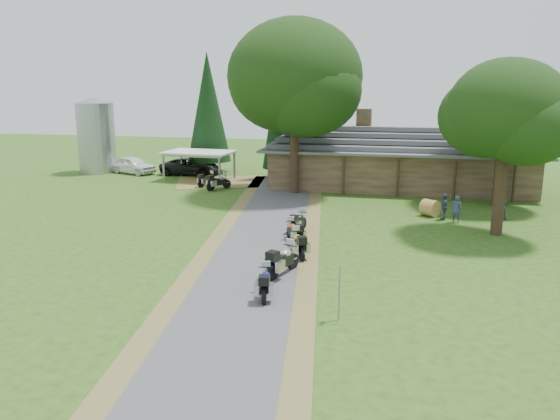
% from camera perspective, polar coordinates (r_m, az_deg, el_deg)
% --- Properties ---
extents(ground, '(120.00, 120.00, 0.00)m').
position_cam_1_polar(ground, '(23.35, -3.67, -7.43)').
color(ground, '#2C4914').
rests_on(ground, ground).
extents(driveway, '(51.95, 51.95, 0.00)m').
position_cam_1_polar(driveway, '(27.12, -2.31, -4.49)').
color(driveway, '#3F3F41').
rests_on(driveway, ground).
extents(lodge, '(21.40, 9.40, 4.90)m').
position_cam_1_polar(lodge, '(45.33, 12.36, 5.47)').
color(lodge, brown).
rests_on(lodge, ground).
extents(silo, '(3.79, 3.79, 7.01)m').
position_cam_1_polar(silo, '(54.49, -18.64, 7.43)').
color(silo, gray).
rests_on(silo, ground).
extents(carport, '(6.06, 4.29, 2.50)m').
position_cam_1_polar(carport, '(48.11, -8.41, 4.61)').
color(carport, silver).
rests_on(carport, ground).
extents(car_white_sedan, '(4.43, 6.54, 2.01)m').
position_cam_1_polar(car_white_sedan, '(52.92, -15.14, 4.78)').
color(car_white_sedan, white).
rests_on(car_white_sedan, ground).
extents(car_dark_suv, '(2.81, 6.11, 2.30)m').
position_cam_1_polar(car_dark_suv, '(51.01, -9.34, 4.93)').
color(car_dark_suv, black).
rests_on(car_dark_suv, ground).
extents(motorcycle_row_a, '(0.95, 1.96, 1.28)m').
position_cam_1_polar(motorcycle_row_a, '(21.44, -1.55, -7.47)').
color(motorcycle_row_a, '#141897').
rests_on(motorcycle_row_a, ground).
extents(motorcycle_row_b, '(1.37, 2.24, 1.46)m').
position_cam_1_polar(motorcycle_row_b, '(23.82, 0.32, -5.13)').
color(motorcycle_row_b, '#97989E').
rests_on(motorcycle_row_b, ground).
extents(motorcycle_row_c, '(1.38, 2.07, 1.35)m').
position_cam_1_polar(motorcycle_row_c, '(26.43, 1.92, -3.42)').
color(motorcycle_row_c, gold).
rests_on(motorcycle_row_c, ground).
extents(motorcycle_row_d, '(1.49, 1.90, 1.27)m').
position_cam_1_polar(motorcycle_row_d, '(28.68, 1.51, -2.18)').
color(motorcycle_row_d, '#CA4822').
rests_on(motorcycle_row_d, ground).
extents(motorcycle_row_e, '(0.96, 1.90, 1.24)m').
position_cam_1_polar(motorcycle_row_e, '(30.81, 1.96, -1.14)').
color(motorcycle_row_e, black).
rests_on(motorcycle_row_e, ground).
extents(motorcycle_carport_a, '(1.34, 1.86, 1.23)m').
position_cam_1_polar(motorcycle_carport_a, '(44.94, -7.60, 3.23)').
color(motorcycle_carport_a, '#C28308').
rests_on(motorcycle_carport_a, ground).
extents(motorcycle_carport_b, '(1.69, 2.04, 1.39)m').
position_cam_1_polar(motorcycle_carport_b, '(43.41, -6.42, 3.02)').
color(motorcycle_carport_b, gray).
rests_on(motorcycle_carport_b, ground).
extents(person_a, '(0.58, 0.44, 1.94)m').
position_cam_1_polar(person_a, '(34.42, 17.97, 0.32)').
color(person_a, '#364461').
rests_on(person_a, ground).
extents(person_b, '(0.62, 0.48, 2.00)m').
position_cam_1_polar(person_b, '(36.24, 22.11, 0.66)').
color(person_b, '#364461').
rests_on(person_b, ground).
extents(person_c, '(0.42, 0.57, 1.92)m').
position_cam_1_polar(person_c, '(34.88, 16.80, 0.55)').
color(person_c, '#364461').
rests_on(person_c, ground).
extents(hay_bale, '(1.40, 1.42, 1.05)m').
position_cam_1_polar(hay_bale, '(35.72, 15.41, 0.20)').
color(hay_bale, olive).
rests_on(hay_bale, ground).
extents(sign_post, '(0.36, 0.06, 2.00)m').
position_cam_1_polar(sign_post, '(19.40, 6.20, -8.67)').
color(sign_post, gray).
rests_on(sign_post, ground).
extents(oak_lodge_left, '(9.94, 9.94, 14.07)m').
position_cam_1_polar(oak_lodge_left, '(41.20, 1.54, 11.44)').
color(oak_lodge_left, black).
rests_on(oak_lodge_left, ground).
extents(oak_lodge_right, '(7.28, 7.28, 11.00)m').
position_cam_1_polar(oak_lodge_right, '(39.83, 22.33, 8.23)').
color(oak_lodge_right, black).
rests_on(oak_lodge_right, ground).
extents(oak_driveway, '(6.26, 6.26, 11.11)m').
position_cam_1_polar(oak_driveway, '(31.70, 22.45, 7.34)').
color(oak_driveway, black).
rests_on(oak_driveway, ground).
extents(cedar_near, '(3.46, 3.46, 12.37)m').
position_cam_1_polar(cedar_near, '(48.18, 0.21, 10.65)').
color(cedar_near, black).
rests_on(cedar_near, ground).
extents(cedar_far, '(4.06, 4.06, 11.14)m').
position_cam_1_polar(cedar_far, '(52.02, -7.51, 10.04)').
color(cedar_far, black).
rests_on(cedar_far, ground).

